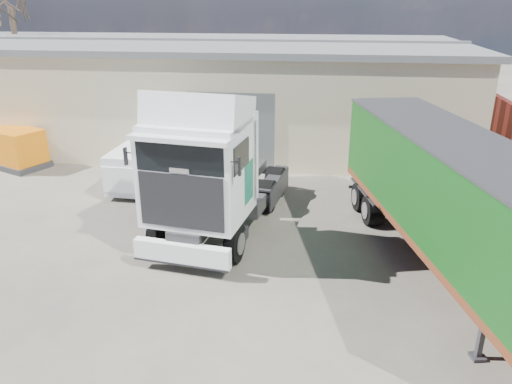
# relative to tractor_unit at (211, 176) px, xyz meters

# --- Properties ---
(ground) EXTENTS (120.00, 120.00, 0.00)m
(ground) POSITION_rel_tractor_unit_xyz_m (1.37, -3.19, -2.13)
(ground) COLOR #2B2823
(ground) RESTS_ON ground
(warehouse) EXTENTS (30.60, 12.60, 5.42)m
(warehouse) POSITION_rel_tractor_unit_xyz_m (-4.63, 12.81, 0.53)
(warehouse) COLOR beige
(warehouse) RESTS_ON ground
(tractor_unit) EXTENTS (3.88, 7.89, 5.07)m
(tractor_unit) POSITION_rel_tractor_unit_xyz_m (0.00, 0.00, 0.00)
(tractor_unit) COLOR black
(tractor_unit) RESTS_ON ground
(box_trailer) EXTENTS (5.19, 12.14, 3.95)m
(box_trailer) POSITION_rel_tractor_unit_xyz_m (7.04, -1.17, 0.28)
(box_trailer) COLOR #2D2D30
(box_trailer) RESTS_ON ground
(panel_van) EXTENTS (1.85, 4.35, 1.76)m
(panel_van) POSITION_rel_tractor_unit_xyz_m (-3.93, 4.41, -1.22)
(panel_van) COLOR black
(panel_van) RESTS_ON ground
(orange_skip) EXTENTS (3.36, 2.81, 1.80)m
(orange_skip) POSITION_rel_tractor_unit_xyz_m (-10.76, 6.14, -1.35)
(orange_skip) COLOR #2D2D30
(orange_skip) RESTS_ON ground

